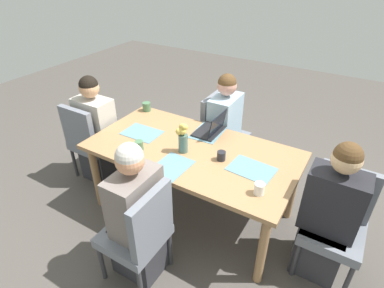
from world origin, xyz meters
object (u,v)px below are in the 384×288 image
person_head_right_left_far (328,219)px  chair_far_right_near (220,130)px  chair_head_left_left_mid (89,139)px  coffee_mug_near_left (139,146)px  person_near_left_near (137,220)px  coffee_mug_centre_right (147,107)px  dining_table (192,156)px  person_head_left_left_mid (98,135)px  flower_vase (183,137)px  coffee_mug_near_right (259,189)px  laptop_far_right_near (211,129)px  coffee_mug_centre_left (221,156)px  chair_head_right_left_far (337,218)px  person_far_right_near (224,132)px  chair_near_left_near (141,231)px

person_head_right_left_far → chair_far_right_near: (-1.31, 0.83, -0.03)m
chair_head_left_left_mid → coffee_mug_near_left: (0.85, -0.16, 0.28)m
person_near_left_near → coffee_mug_centre_right: 1.44m
coffee_mug_near_left → dining_table: bearing=33.0°
person_head_left_left_mid → coffee_mug_near_left: size_ratio=13.54×
flower_vase → coffee_mug_near_right: bearing=-13.6°
dining_table → chair_head_left_left_mid: size_ratio=2.07×
laptop_far_right_near → coffee_mug_centre_left: 0.45m
coffee_mug_near_right → dining_table: bearing=160.1°
chair_far_right_near → flower_vase: bearing=-86.1°
coffee_mug_near_left → chair_head_left_left_mid: bearing=169.4°
person_head_right_left_far → person_head_left_left_mid: bearing=179.8°
chair_head_right_left_far → person_head_right_left_far: bearing=-128.8°
laptop_far_right_near → coffee_mug_near_right: size_ratio=3.53×
person_far_right_near → person_head_right_left_far: bearing=-31.8°
coffee_mug_centre_left → coffee_mug_centre_right: bearing=159.3°
chair_near_left_near → chair_far_right_near: size_ratio=1.00×
chair_near_left_near → person_head_left_left_mid: size_ratio=0.75×
coffee_mug_centre_left → person_far_right_near: bearing=113.4°
chair_far_right_near → laptop_far_right_near: 0.56m
dining_table → chair_head_left_left_mid: chair_head_left_left_mid is taller
person_head_right_left_far → coffee_mug_centre_right: size_ratio=12.57×
person_far_right_near → coffee_mug_near_right: 1.28m
chair_head_right_left_far → person_far_right_near: 1.47m
chair_near_left_near → person_head_right_left_far: 1.40m
chair_head_right_left_far → chair_far_right_near: (-1.37, 0.75, 0.00)m
dining_table → person_head_left_left_mid: bearing=-179.1°
person_head_right_left_far → coffee_mug_centre_left: person_head_right_left_far is taller
chair_near_left_near → coffee_mug_centre_right: 1.54m
person_near_left_near → coffee_mug_centre_left: (0.31, 0.75, 0.25)m
chair_far_right_near → laptop_far_right_near: size_ratio=2.81×
chair_head_left_left_mid → person_far_right_near: bearing=34.5°
dining_table → chair_far_right_near: size_ratio=2.07×
chair_near_left_near → flower_vase: bearing=98.0°
person_far_right_near → coffee_mug_near_right: size_ratio=13.18×
dining_table → coffee_mug_centre_right: (-0.82, 0.40, 0.13)m
person_head_right_left_far → coffee_mug_centre_left: bearing=179.5°
dining_table → chair_far_right_near: bearing=97.6°
chair_head_right_left_far → flower_vase: 1.37m
chair_near_left_near → coffee_mug_centre_right: bearing=125.5°
coffee_mug_near_right → coffee_mug_near_left: bearing=179.6°
person_near_left_near → coffee_mug_near_left: (-0.37, 0.52, 0.25)m
chair_near_left_near → chair_far_right_near: 1.64m
person_head_left_left_mid → person_near_left_near: bearing=-32.7°
chair_far_right_near → chair_near_left_near: bearing=-84.2°
chair_head_left_left_mid → flower_vase: (1.20, 0.02, 0.38)m
chair_near_left_near → coffee_mug_near_left: 0.78m
flower_vase → person_head_left_left_mid: bearing=177.1°
flower_vase → coffee_mug_centre_right: 0.91m
person_near_left_near → coffee_mug_near_left: bearing=126.0°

